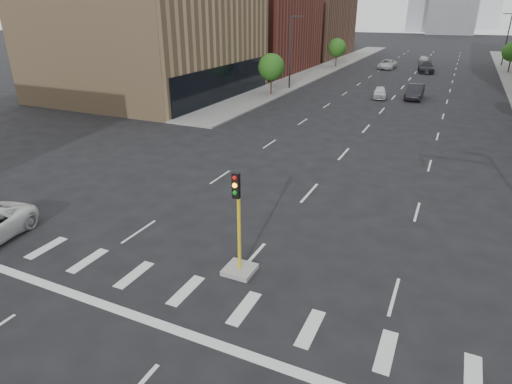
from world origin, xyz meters
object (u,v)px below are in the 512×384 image
Objects in this scene: car_deep_right at (426,67)px; car_near_left at (380,92)px; car_distant at (424,59)px; median_traffic_signal at (239,252)px; car_mid_right at (415,92)px; car_far_left at (387,64)px.

car_near_left is at bearing -104.97° from car_deep_right.
car_distant is (1.32, 39.94, -0.00)m from car_near_left.
median_traffic_signal is 0.76× the size of car_deep_right.
car_deep_right is at bearing 74.97° from car_near_left.
car_mid_right is (2.32, 41.13, -0.12)m from median_traffic_signal.
car_mid_right is at bearing -94.49° from car_distant.
median_traffic_signal reaches higher than car_distant.
car_far_left is 6.98m from car_deep_right.
car_far_left reaches higher than car_near_left.
median_traffic_signal is at bearing -82.49° from car_far_left.
median_traffic_signal is 0.85× the size of car_mid_right.
car_deep_right reaches higher than car_distant.
car_near_left is at bearing -100.08° from car_distant.
car_far_left is at bearing 94.34° from median_traffic_signal.
car_near_left is (-1.50, 39.94, -0.30)m from median_traffic_signal.
car_distant is at bearing 79.72° from car_near_left.
car_deep_right is (-0.82, 24.55, -0.01)m from car_mid_right.
car_mid_right is at bearing -71.17° from car_far_left.
car_distant is at bearing 88.41° from car_deep_right.
car_deep_right is at bearing -91.45° from car_distant.
car_mid_right is (3.82, 1.20, 0.17)m from car_near_left.
car_far_left is (-7.47, 26.66, -0.09)m from car_mid_right.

